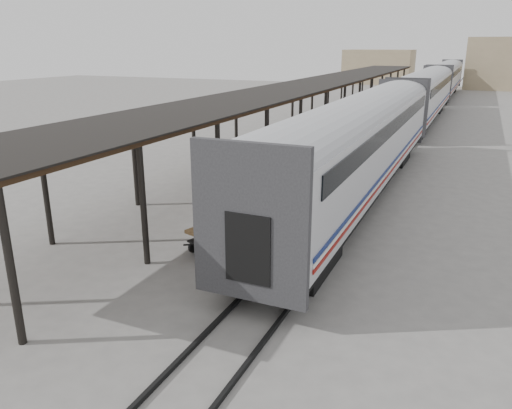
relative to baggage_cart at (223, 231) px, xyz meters
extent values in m
plane|color=slate|center=(-0.31, -0.15, -0.65)|extent=(160.00, 160.00, 0.00)
cube|color=silver|center=(2.89, 7.85, 1.95)|extent=(3.00, 24.00, 2.90)
cube|color=#28282B|center=(2.89, -4.05, 1.95)|extent=(3.04, 0.22, 3.50)
cube|color=black|center=(1.37, 7.85, 2.85)|extent=(0.04, 22.08, 0.65)
cube|color=black|center=(2.89, 7.85, 0.25)|extent=(2.55, 23.04, 0.50)
cube|color=silver|center=(2.89, 33.85, 1.95)|extent=(3.00, 24.00, 2.90)
cube|color=#28282B|center=(2.89, 21.95, 1.95)|extent=(3.04, 0.22, 3.50)
cube|color=black|center=(1.37, 33.85, 2.85)|extent=(0.04, 22.08, 0.65)
cube|color=black|center=(2.89, 33.85, 0.25)|extent=(2.55, 23.04, 0.50)
cube|color=silver|center=(2.89, 59.85, 1.95)|extent=(3.00, 24.00, 2.90)
cube|color=#28282B|center=(2.89, 47.95, 1.95)|extent=(3.04, 0.22, 3.50)
cube|color=black|center=(1.37, 59.85, 2.85)|extent=(0.04, 22.08, 0.65)
cube|color=black|center=(2.89, 59.85, 0.25)|extent=(2.55, 23.04, 0.50)
cube|color=black|center=(1.64, -0.65, 1.50)|extent=(0.50, 1.70, 2.00)
imported|color=white|center=(1.64, -0.65, 1.36)|extent=(0.72, 0.89, 1.72)
cube|color=olive|center=(1.24, -0.80, 0.75)|extent=(0.57, 0.25, 0.42)
cube|color=#422B19|center=(-3.71, 23.85, 3.35)|extent=(4.60, 64.00, 0.18)
cube|color=black|center=(-3.71, 23.85, 3.47)|extent=(4.90, 64.30, 0.06)
cylinder|color=black|center=(-5.76, 23.85, 1.35)|extent=(0.20, 0.20, 4.00)
cylinder|color=black|center=(-5.76, 54.85, 1.35)|extent=(0.20, 0.20, 4.00)
cylinder|color=black|center=(-1.66, -7.15, 1.35)|extent=(0.20, 0.20, 4.00)
cylinder|color=black|center=(-1.66, 23.85, 1.35)|extent=(0.20, 0.20, 4.00)
cylinder|color=black|center=(-1.66, 54.85, 1.35)|extent=(0.20, 0.20, 4.00)
cube|color=black|center=(2.17, 33.85, -0.59)|extent=(0.10, 150.00, 0.12)
cube|color=black|center=(3.61, 33.85, -0.59)|extent=(0.10, 150.00, 0.12)
cube|color=tan|center=(-10.31, 81.85, 2.35)|extent=(12.00, 8.00, 6.00)
cube|color=brown|center=(0.00, 0.00, 0.15)|extent=(1.89, 2.66, 0.12)
cube|color=black|center=(0.00, 0.00, -0.20)|extent=(1.77, 2.54, 0.06)
cylinder|color=black|center=(-0.75, -0.76, -0.45)|extent=(0.19, 0.41, 0.40)
cylinder|color=black|center=(0.20, -1.05, -0.45)|extent=(0.19, 0.41, 0.40)
cylinder|color=black|center=(-0.20, 1.05, -0.45)|extent=(0.19, 0.41, 0.40)
cylinder|color=black|center=(0.75, 0.76, -0.45)|extent=(0.19, 0.41, 0.40)
cube|color=#3A3A3D|center=(-0.04, 0.61, 0.33)|extent=(0.83, 0.70, 0.24)
cube|color=olive|center=(0.50, 0.53, 0.30)|extent=(0.59, 0.53, 0.18)
cube|color=black|center=(-0.25, 0.08, 0.34)|extent=(0.75, 0.66, 0.25)
cube|color=#3D4529|center=(0.28, -0.01, 0.30)|extent=(0.54, 0.45, 0.17)
cube|color=#523220|center=(-0.07, 0.57, 0.54)|extent=(0.72, 0.63, 0.22)
cube|color=olive|center=(-0.23, 0.11, 0.54)|extent=(0.49, 0.39, 0.18)
cube|color=#3A3A3D|center=(-0.03, 0.52, 0.71)|extent=(0.49, 0.37, 0.16)
cube|color=black|center=(0.20, 0.06, 0.46)|extent=(0.47, 0.40, 0.14)
cube|color=maroon|center=(-1.97, 19.08, -0.08)|extent=(1.43, 1.77, 0.93)
cube|color=maroon|center=(-2.12, 19.47, 0.53)|extent=(1.04, 0.89, 0.36)
cylinder|color=black|center=(-2.15, 18.41, -0.46)|extent=(0.25, 0.39, 0.37)
cylinder|color=black|center=(-1.38, 18.71, -0.46)|extent=(0.25, 0.39, 0.37)
cylinder|color=black|center=(-2.56, 19.46, -0.46)|extent=(0.25, 0.39, 0.37)
cylinder|color=black|center=(-1.80, 19.76, -0.46)|extent=(0.25, 0.39, 0.37)
imported|color=navy|center=(0.25, -0.65, 1.10)|extent=(0.50, 0.69, 1.77)
imported|color=black|center=(-3.87, 12.67, 0.28)|extent=(1.16, 0.68, 1.85)
camera|label=1|loc=(7.62, -14.32, 6.13)|focal=35.00mm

